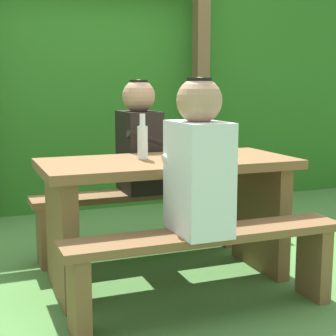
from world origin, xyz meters
TOP-DOWN VIEW (x-y plane):
  - ground_plane at (0.00, 0.00)m, footprint 12.00×12.00m
  - hedge_backdrop at (0.00, 2.28)m, footprint 6.40×0.81m
  - pergola_post_right at (0.97, 1.66)m, footprint 0.12×0.12m
  - picnic_table at (0.00, 0.00)m, footprint 1.40×0.64m
  - bench_near at (0.00, -0.51)m, footprint 1.40×0.24m
  - bench_far at (0.00, 0.51)m, footprint 1.40×0.24m
  - person_white_shirt at (-0.05, -0.50)m, footprint 0.25×0.35m
  - person_black_coat at (-0.00, 0.50)m, footprint 0.25×0.35m
  - drinking_glass at (0.22, 0.10)m, footprint 0.07×0.07m
  - bottle_left at (-0.13, 0.05)m, footprint 0.06×0.06m
  - cell_phone at (0.17, -0.10)m, footprint 0.14×0.16m

SIDE VIEW (x-z plane):
  - ground_plane at x=0.00m, z-range 0.00..0.00m
  - bench_near at x=0.00m, z-range 0.09..0.52m
  - bench_far at x=0.00m, z-range 0.09..0.52m
  - picnic_table at x=0.00m, z-range 0.13..0.83m
  - cell_phone at x=0.17m, z-range 0.70..0.71m
  - drinking_glass at x=0.22m, z-range 0.70..0.80m
  - person_white_shirt at x=-0.05m, z-range 0.40..1.12m
  - person_black_coat at x=0.00m, z-range 0.40..1.12m
  - bottle_left at x=-0.13m, z-range 0.68..0.93m
  - pergola_post_right at x=0.97m, z-range 0.00..1.95m
  - hedge_backdrop at x=0.00m, z-range 0.00..2.16m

